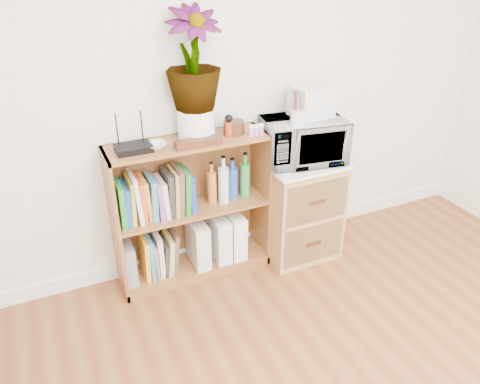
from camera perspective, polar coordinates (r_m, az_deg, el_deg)
skirting_board at (r=3.46m, az=-0.79°, el=-6.05°), size 4.00×0.02×0.10m
bookshelf at (r=3.02m, az=-5.87°, el=-2.22°), size 1.00×0.30×0.95m
wicker_unit at (r=3.30m, az=7.07°, el=-1.97°), size 0.50×0.45×0.70m
microwave at (r=3.07m, az=7.72°, el=6.26°), size 0.56×0.42×0.28m
pen_cup at (r=2.89m, az=7.03°, el=8.95°), size 0.09×0.09×0.10m
small_appliance at (r=3.06m, az=8.71°, el=10.89°), size 0.25×0.20×0.19m
router at (r=2.71m, az=-12.85°, el=5.22°), size 0.20×0.14×0.04m
white_bowl at (r=2.72m, az=-10.30°, el=5.56°), size 0.13×0.13×0.03m
plant_pot at (r=2.81m, az=-5.36°, el=8.29°), size 0.22×0.22×0.19m
potted_plant at (r=2.71m, az=-5.72°, el=15.81°), size 0.32×0.32×0.57m
trinket_box at (r=2.72m, az=-5.10°, el=6.03°), size 0.28×0.07×0.04m
kokeshi_doll at (r=2.84m, az=-1.38°, el=7.63°), size 0.04×0.04×0.10m
wooden_bowl at (r=2.90m, az=-0.74°, el=7.91°), size 0.13×0.13×0.08m
paint_jars at (r=2.86m, az=1.99°, el=7.44°), size 0.12×0.04×0.06m
file_box at (r=3.08m, az=-13.58°, el=-8.28°), size 0.08×0.21×0.27m
magazine_holder_left at (r=3.15m, az=-5.16°, el=-6.14°), size 0.10×0.25×0.31m
magazine_holder_mid at (r=3.19m, az=-2.61°, el=-5.51°), size 0.10×0.25×0.31m
magazine_holder_right at (r=3.22m, az=-0.80°, el=-5.07°), size 0.10×0.25×0.31m
cookbooks at (r=2.89m, az=-10.28°, el=-0.40°), size 0.46×0.20×0.31m
liquor_bottles at (r=3.02m, az=-1.34°, el=1.58°), size 0.30×0.07×0.31m
lower_books at (r=3.11m, az=-9.90°, el=-7.46°), size 0.23×0.19×0.29m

